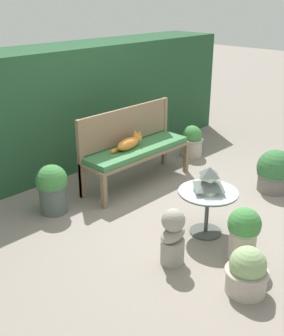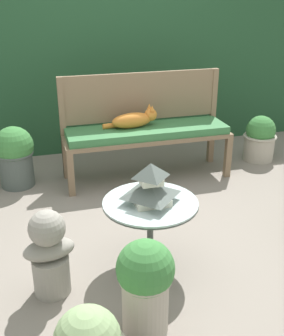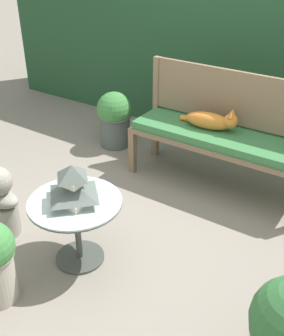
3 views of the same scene
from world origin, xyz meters
name	(u,v)px [view 3 (image 3 of 3)]	position (x,y,z in m)	size (l,w,h in m)	color
ground	(135,233)	(0.00, 0.00, 0.00)	(30.00, 30.00, 0.00)	gray
foliage_hedge_back	(257,54)	(0.00, 2.38, 0.88)	(6.40, 0.96, 1.76)	#234C2D
garden_bench	(221,141)	(0.24, 0.99, 0.46)	(1.66, 0.48, 0.54)	#7F664C
bench_backrest	(234,103)	(0.24, 1.21, 0.74)	(1.66, 0.06, 1.04)	#7F664C
cat	(211,121)	(0.12, 1.03, 0.62)	(0.55, 0.20, 0.21)	orange
patio_table	(76,214)	(-0.17, -0.47, 0.40)	(0.64, 0.64, 0.51)	#424742
pagoda_birdhouse	(73,186)	(-0.17, -0.47, 0.63)	(0.31, 0.31, 0.28)	silver
garden_bust	(1,201)	(-0.86, -0.56, 0.29)	(0.34, 0.23, 0.59)	gray
potted_plant_path_edge	(115,118)	(-1.05, 1.15, 0.32)	(0.38, 0.38, 0.60)	#4C5651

